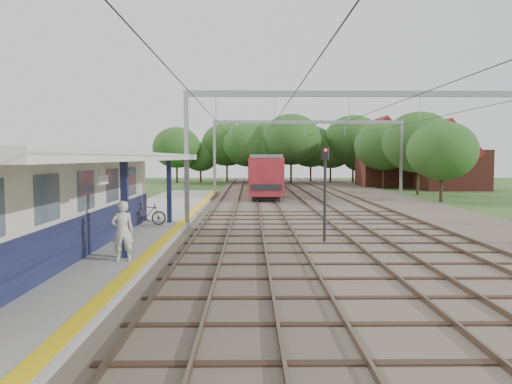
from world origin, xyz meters
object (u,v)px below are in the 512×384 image
object	(u,v)px
signal_post	(325,185)
person	(122,231)
train	(261,171)
bicycle	(147,214)

from	to	relation	value
signal_post	person	bearing A→B (deg)	-124.07
person	train	distance (m)	41.68
person	signal_post	distance (m)	8.86
person	train	size ratio (longest dim) A/B	0.05
person	signal_post	world-z (taller)	signal_post
person	train	world-z (taller)	train
bicycle	train	distance (m)	33.62
person	bicycle	size ratio (longest dim) A/B	1.08
train	signal_post	size ratio (longest dim) A/B	8.87
bicycle	signal_post	bearing A→B (deg)	-124.95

